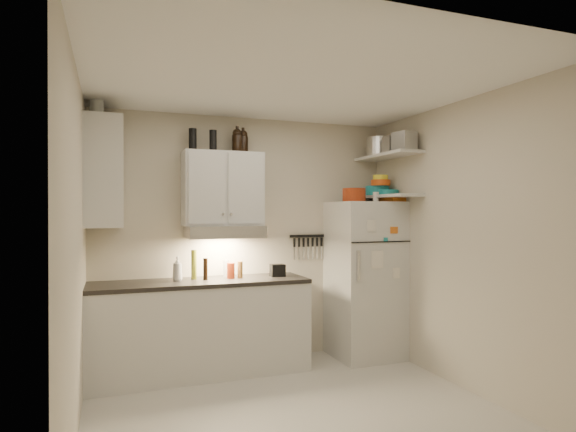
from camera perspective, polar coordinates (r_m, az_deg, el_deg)
name	(u,v)px	position (r m, az deg, el deg)	size (l,w,h in m)	color
floor	(298,415)	(4.09, 1.20, -22.54)	(3.20, 3.00, 0.02)	beige
ceiling	(298,81)	(3.90, 1.21, 15.66)	(3.20, 3.00, 0.02)	white
back_wall	(247,239)	(5.20, -4.93, -2.71)	(3.20, 0.02, 2.60)	beige
left_wall	(74,255)	(3.52, -24.06, -4.26)	(0.02, 3.00, 2.60)	beige
right_wall	(464,244)	(4.61, 20.17, -3.14)	(0.02, 3.00, 2.60)	beige
base_cabinet	(201,329)	(4.91, -10.29, -13.07)	(2.10, 0.60, 0.88)	silver
countertop	(201,282)	(4.82, -10.30, -7.75)	(2.10, 0.62, 0.04)	black
upper_cabinet	(223,189)	(4.96, -7.74, 3.20)	(0.80, 0.33, 0.75)	silver
side_cabinet	(104,172)	(4.71, -21.01, 4.84)	(0.33, 0.55, 1.00)	silver
range_hood	(224,232)	(4.89, -7.57, -1.86)	(0.76, 0.46, 0.12)	silver
fridge	(365,279)	(5.40, 9.09, -7.40)	(0.70, 0.68, 1.70)	silver
shelf_hi	(387,156)	(5.37, 11.70, 6.99)	(0.30, 0.95, 0.03)	silver
shelf_lo	(387,196)	(5.34, 11.69, 2.30)	(0.30, 0.95, 0.03)	silver
knife_strip	(307,236)	(5.41, 2.31, -2.38)	(0.42, 0.02, 0.03)	black
dutch_oven	(354,195)	(5.25, 7.83, 2.47)	(0.25, 0.25, 0.15)	maroon
book_stack	(393,198)	(5.33, 12.31, 2.06)	(0.18, 0.22, 0.08)	orange
spice_jar	(376,197)	(5.28, 10.37, 2.24)	(0.06, 0.06, 0.11)	silver
stock_pot	(380,147)	(5.60, 10.81, 7.99)	(0.30, 0.30, 0.22)	silver
tin_a	(393,145)	(5.30, 12.34, 8.23)	(0.18, 0.16, 0.18)	#AAAAAD
tin_b	(404,141)	(5.09, 13.62, 8.59)	(0.19, 0.19, 0.19)	#AAAAAD
bowl_teal	(377,191)	(5.51, 10.54, 2.95)	(0.27, 0.27, 0.11)	teal
bowl_orange	(380,183)	(5.44, 10.91, 3.89)	(0.21, 0.21, 0.06)	#D24B13
bowl_yellow	(380,178)	(5.44, 10.91, 4.50)	(0.17, 0.17, 0.05)	yellow
plates	(388,193)	(5.43, 11.73, 2.74)	(0.24, 0.24, 0.06)	teal
growler_a	(237,140)	(5.03, -6.05, 8.90)	(0.11, 0.11, 0.25)	black
growler_b	(243,142)	(5.10, -5.34, 8.77)	(0.11, 0.11, 0.25)	black
thermos_a	(213,141)	(4.95, -8.88, 8.81)	(0.07, 0.07, 0.21)	black
thermos_b	(193,140)	(4.98, -11.23, 8.84)	(0.08, 0.08, 0.23)	black
side_jar	(97,108)	(4.79, -21.75, 11.83)	(0.13, 0.13, 0.17)	silver
soap_bottle	(177,267)	(4.79, -12.98, -5.94)	(0.10, 0.10, 0.27)	silver
pepper_mill	(240,270)	(4.91, -5.70, -6.36)	(0.05, 0.05, 0.17)	brown
oil_bottle	(194,265)	(4.88, -11.09, -5.68)	(0.06, 0.06, 0.29)	olive
vinegar_bottle	(205,269)	(4.82, -9.76, -6.21)	(0.04, 0.04, 0.22)	black
clear_bottle	(226,269)	(5.01, -7.35, -6.19)	(0.06, 0.06, 0.18)	silver
red_jar	(231,271)	(4.90, -6.79, -6.46)	(0.08, 0.08, 0.16)	maroon
caddy	(278,270)	(5.02, -1.25, -6.46)	(0.15, 0.10, 0.13)	black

